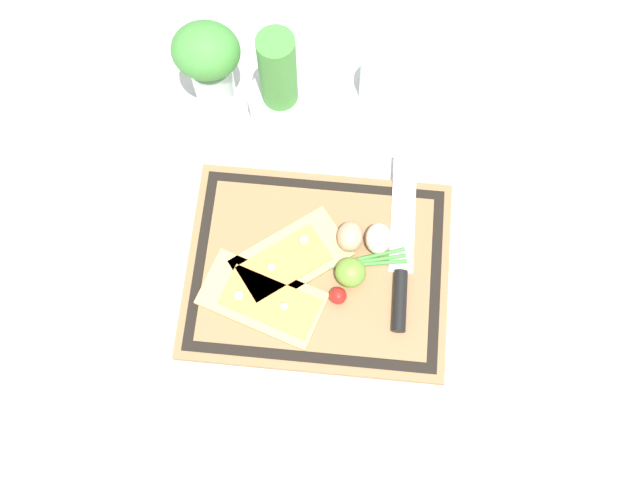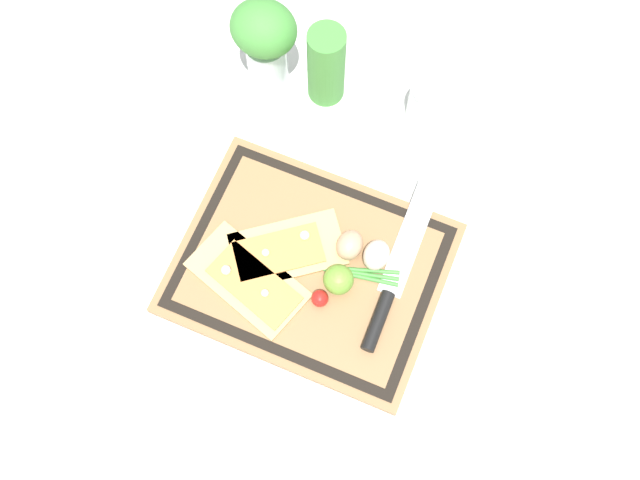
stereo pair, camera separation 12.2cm
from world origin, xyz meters
The scene contains 13 objects.
ground_plane centered at (0.00, 0.00, 0.00)m, with size 6.00×6.00×0.00m, color silver.
cutting_board centered at (0.00, 0.00, 0.01)m, with size 0.43×0.34×0.02m.
pizza_slice_near centered at (-0.08, -0.06, 0.03)m, with size 0.22×0.16×0.02m.
pizza_slice_far centered at (-0.05, 0.01, 0.03)m, with size 0.21×0.19×0.02m.
knife centered at (0.14, 0.01, 0.03)m, with size 0.04×0.31×0.02m.
egg_brown centered at (0.05, 0.05, 0.04)m, with size 0.04×0.05×0.04m, color tan.
egg_pink centered at (0.09, 0.05, 0.04)m, with size 0.04×0.05×0.04m, color beige.
lime centered at (0.05, -0.01, 0.05)m, with size 0.05×0.05×0.05m, color #70A838.
cherry_tomato_red centered at (0.04, -0.05, 0.03)m, with size 0.03×0.03×0.03m, color red.
scallion_bunch centered at (0.01, 0.00, 0.02)m, with size 0.28×0.10×0.01m.
herb_pot centered at (-0.09, 0.29, 0.08)m, with size 0.11×0.11×0.22m.
sauce_jar centered at (0.08, 0.35, 0.04)m, with size 0.08×0.08×0.09m.
herb_glass centered at (-0.21, 0.31, 0.12)m, with size 0.11×0.10×0.20m.
Camera 1 is at (0.04, -0.36, 1.19)m, focal length 42.00 mm.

